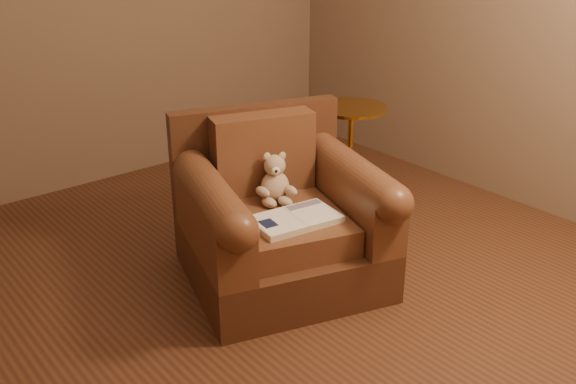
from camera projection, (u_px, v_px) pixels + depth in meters
floor at (267, 310)px, 3.00m from camera, size 4.00×4.00×0.00m
armchair at (279, 220)px, 3.17m from camera, size 1.11×1.08×0.81m
teddy_bear at (275, 183)px, 3.17m from camera, size 0.19×0.21×0.25m
guidebook at (295, 219)px, 2.97m from camera, size 0.43×0.30×0.03m
side_table at (350, 150)px, 4.04m from camera, size 0.44×0.44×0.62m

